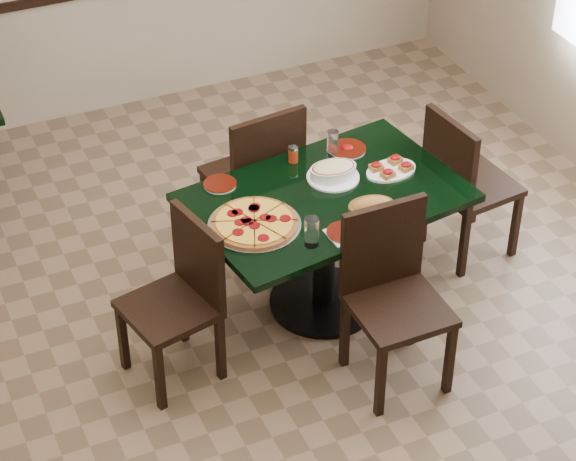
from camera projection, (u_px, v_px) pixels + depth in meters
name	position (u px, v px, depth m)	size (l,w,h in m)	color
floor	(274.00, 344.00, 6.03)	(5.50, 5.50, 0.00)	#7B6047
main_table	(325.00, 222.00, 5.95)	(1.52, 1.10, 0.75)	black
chair_far	(259.00, 173.00, 6.34)	(0.51, 0.51, 0.99)	black
chair_near	(391.00, 286.00, 5.57)	(0.45, 0.45, 0.97)	black
chair_right	(462.00, 179.00, 6.35)	(0.49, 0.49, 0.94)	black
chair_left	(182.00, 291.00, 5.59)	(0.50, 0.50, 0.90)	black
pepperoni_pizza	(254.00, 223.00, 5.61)	(0.47, 0.47, 0.04)	silver
lasagna_casserole	(333.00, 171.00, 5.93)	(0.28, 0.28, 0.09)	white
bread_basket	(371.00, 208.00, 5.68)	(0.26, 0.19, 0.10)	brown
bruschetta_platter	(391.00, 168.00, 5.99)	(0.32, 0.24, 0.05)	white
side_plate_near	(346.00, 233.00, 5.56)	(0.19, 0.19, 0.02)	white
side_plate_far_r	(347.00, 149.00, 6.17)	(0.21, 0.21, 0.03)	white
side_plate_far_l	(220.00, 184.00, 5.90)	(0.18, 0.18, 0.02)	white
napkin_setting	(344.00, 234.00, 5.56)	(0.17, 0.17, 0.01)	white
water_glass_a	(333.00, 142.00, 6.12)	(0.06, 0.06, 0.14)	white
water_glass_b	(312.00, 232.00, 5.45)	(0.07, 0.07, 0.16)	white
pepper_shaker	(293.00, 154.00, 6.06)	(0.05, 0.05, 0.09)	#B13512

